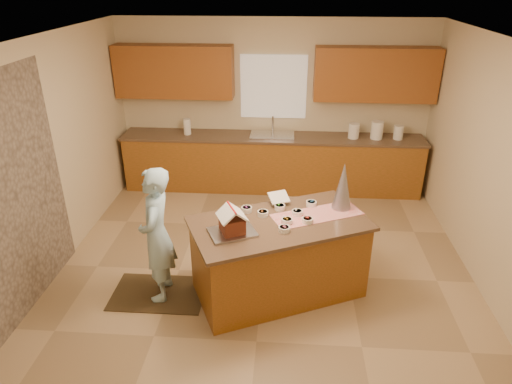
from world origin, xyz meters
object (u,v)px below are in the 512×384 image
tinsel_tree (343,186)px  gingerbread_house (232,222)px  island_base (279,259)px  boy (157,235)px

tinsel_tree → gingerbread_house: 1.33m
island_base → boy: size_ratio=1.16×
tinsel_tree → island_base: bearing=-151.7°
gingerbread_house → island_base: bearing=29.8°
boy → tinsel_tree: bearing=100.4°
island_base → boy: boy is taller
tinsel_tree → boy: (-1.98, -0.51, -0.40)m
tinsel_tree → boy: boy is taller
island_base → gingerbread_house: (-0.47, -0.27, 0.60)m
tinsel_tree → boy: bearing=-165.5°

